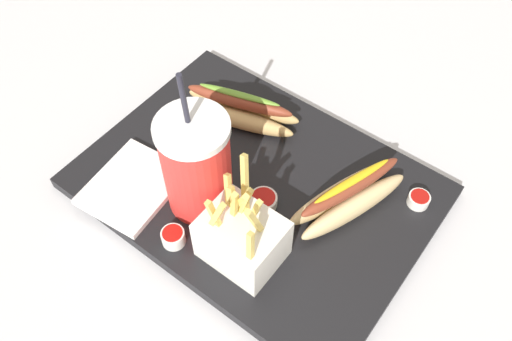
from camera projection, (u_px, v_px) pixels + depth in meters
name	position (u px, v px, depth m)	size (l,w,h in m)	color
ground_plane	(256.00, 194.00, 0.82)	(2.40, 2.40, 0.02)	silver
food_tray	(256.00, 187.00, 0.80)	(0.49, 0.36, 0.02)	black
soda_cup	(197.00, 165.00, 0.71)	(0.10, 0.10, 0.24)	red
fries_basket	(242.00, 238.00, 0.69)	(0.10, 0.08, 0.15)	white
hot_dog_1	(240.00, 109.00, 0.85)	(0.20, 0.11, 0.06)	tan
hot_dog_2	(349.00, 196.00, 0.75)	(0.11, 0.19, 0.07)	#E5C689
ketchup_cup_1	(419.00, 199.00, 0.76)	(0.03, 0.03, 0.02)	white
ketchup_cup_2	(263.00, 200.00, 0.76)	(0.04, 0.04, 0.02)	white
ketchup_cup_3	(173.00, 237.00, 0.72)	(0.03, 0.03, 0.02)	white
napkin_stack	(133.00, 186.00, 0.78)	(0.11, 0.13, 0.01)	white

